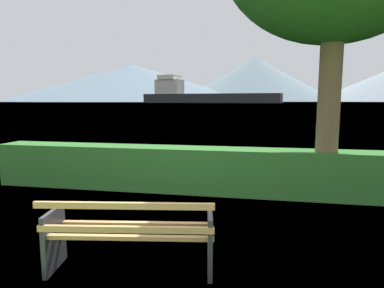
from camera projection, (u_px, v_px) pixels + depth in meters
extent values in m
plane|color=#567A38|center=(132.00, 269.00, 3.66)|extent=(1400.00, 1400.00, 0.00)
plane|color=#6B8EA3|center=(254.00, 102.00, 304.81)|extent=(620.00, 620.00, 0.00)
cube|color=tan|center=(127.00, 238.00, 3.41)|extent=(1.80, 0.34, 0.04)
cube|color=tan|center=(131.00, 230.00, 3.60)|extent=(1.80, 0.34, 0.04)
cube|color=tan|center=(135.00, 224.00, 3.79)|extent=(1.80, 0.34, 0.04)
cube|color=tan|center=(125.00, 229.00, 3.32)|extent=(1.80, 0.32, 0.06)
cube|color=tan|center=(123.00, 206.00, 3.24)|extent=(1.80, 0.32, 0.06)
cube|color=#2D2D33|center=(54.00, 240.00, 3.63)|extent=(0.13, 0.51, 0.68)
cube|color=#2D2D33|center=(210.00, 242.00, 3.57)|extent=(0.13, 0.51, 0.68)
cube|color=#2D6B28|center=(189.00, 169.00, 6.75)|extent=(8.41, 0.67, 0.91)
cylinder|color=brown|center=(329.00, 106.00, 6.10)|extent=(0.41, 0.41, 3.53)
cube|color=#232328|center=(210.00, 98.00, 241.28)|extent=(103.94, 34.50, 6.74)
cube|color=beige|center=(170.00, 87.00, 251.89)|extent=(20.82, 17.81, 10.78)
cube|color=silver|center=(170.00, 78.00, 250.95)|extent=(15.66, 18.42, 3.37)
cone|color=slate|center=(132.00, 83.00, 559.32)|extent=(409.40, 409.40, 62.05)
cone|color=slate|center=(255.00, 80.00, 570.74)|extent=(270.73, 270.73, 75.36)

